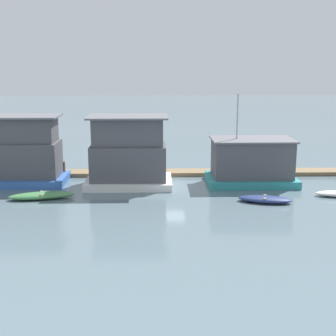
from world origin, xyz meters
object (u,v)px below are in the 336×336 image
object	(u,v)px
houseboat_blue	(15,153)
dinghy_green	(41,196)
houseboat_white	(129,154)
houseboat_teal	(251,162)
mooring_post_far_left	(63,170)
dinghy_navy	(265,199)
mooring_post_far_right	(124,164)

from	to	relation	value
houseboat_blue	dinghy_green	bearing A→B (deg)	-56.67
houseboat_white	houseboat_teal	distance (m)	8.94
houseboat_teal	mooring_post_far_left	size ratio (longest dim) A/B	4.95
houseboat_teal	dinghy_navy	distance (m)	5.03
houseboat_blue	mooring_post_far_right	world-z (taller)	houseboat_blue
dinghy_navy	mooring_post_far_left	bearing A→B (deg)	154.22
houseboat_blue	dinghy_green	distance (m)	5.44
houseboat_blue	houseboat_teal	world-z (taller)	houseboat_teal
houseboat_teal	dinghy_navy	bearing A→B (deg)	-90.77
houseboat_white	dinghy_navy	xyz separation A→B (m)	(8.84, -4.51, -2.10)
dinghy_green	dinghy_navy	size ratio (longest dim) A/B	1.22
houseboat_blue	dinghy_green	xyz separation A→B (m)	(2.77, -4.21, -2.05)
houseboat_white	houseboat_teal	bearing A→B (deg)	2.09
mooring_post_far_right	dinghy_green	bearing A→B (deg)	-131.55
dinghy_green	houseboat_white	bearing A→B (deg)	31.49
houseboat_white	houseboat_teal	xyz separation A→B (m)	(8.91, 0.32, -0.73)
dinghy_navy	mooring_post_far_right	distance (m)	11.58
dinghy_navy	mooring_post_far_left	size ratio (longest dim) A/B	2.67
houseboat_teal	dinghy_navy	xyz separation A→B (m)	(-0.06, -4.83, -1.38)
dinghy_navy	mooring_post_far_right	xyz separation A→B (m)	(-9.37, 6.75, 0.88)
houseboat_blue	houseboat_teal	xyz separation A→B (m)	(17.17, -0.52, -0.69)
houseboat_blue	mooring_post_far_right	size ratio (longest dim) A/B	3.31
houseboat_blue	mooring_post_far_right	bearing A→B (deg)	10.26
dinghy_green	mooring_post_far_right	size ratio (longest dim) A/B	1.99
houseboat_blue	houseboat_teal	size ratio (longest dim) A/B	1.10
dinghy_navy	mooring_post_far_right	world-z (taller)	mooring_post_far_right
houseboat_white	mooring_post_far_right	bearing A→B (deg)	103.27
dinghy_green	dinghy_navy	xyz separation A→B (m)	(14.34, -1.14, -0.02)
houseboat_blue	mooring_post_far_left	size ratio (longest dim) A/B	5.43
mooring_post_far_right	mooring_post_far_left	size ratio (longest dim) A/B	1.64
houseboat_blue	mooring_post_far_left	bearing A→B (deg)	24.09
mooring_post_far_right	houseboat_blue	bearing A→B (deg)	-169.74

